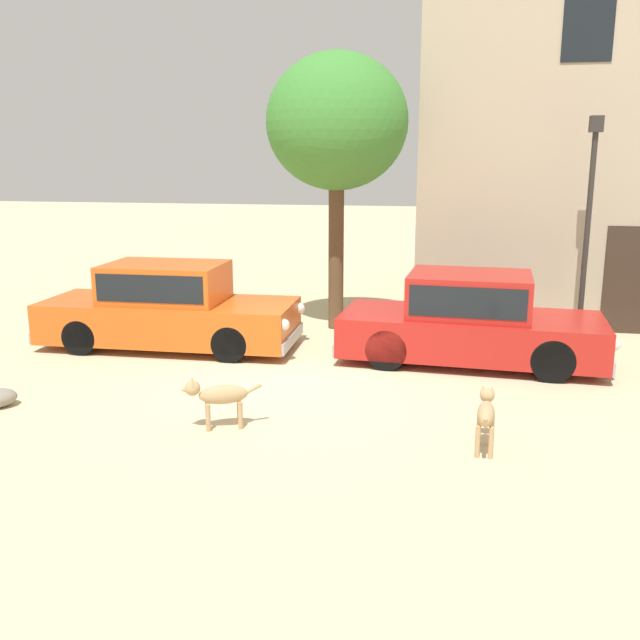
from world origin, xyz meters
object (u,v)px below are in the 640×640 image
stray_dog_spotted (218,395)px  acacia_tree_left (337,124)px  parked_sedan_nearest (168,307)px  stray_dog_tan (486,413)px  street_lamp (590,202)px  parked_sedan_second (470,319)px

stray_dog_spotted → acacia_tree_left: acacia_tree_left is taller
parked_sedan_nearest → stray_dog_spotted: parked_sedan_nearest is taller
stray_dog_spotted → acacia_tree_left: bearing=-117.8°
stray_dog_tan → street_lamp: street_lamp is taller
acacia_tree_left → stray_dog_tan: bearing=-64.2°
street_lamp → parked_sedan_second: bearing=-140.6°
parked_sedan_nearest → stray_dog_spotted: size_ratio=4.74×
parked_sedan_nearest → stray_dog_tan: parked_sedan_nearest is taller
parked_sedan_nearest → stray_dog_spotted: bearing=-60.2°
stray_dog_tan → street_lamp: bearing=-16.0°
parked_sedan_second → stray_dog_spotted: bearing=-127.6°
parked_sedan_nearest → acacia_tree_left: (2.73, 2.02, 3.25)m
acacia_tree_left → street_lamp: bearing=-3.7°
stray_dog_tan → parked_sedan_nearest: bearing=59.9°
parked_sedan_nearest → stray_dog_tan: (5.47, -3.65, -0.30)m
parked_sedan_nearest → stray_dog_tan: 6.58m
street_lamp → stray_dog_spotted: bearing=-134.5°
stray_dog_spotted → street_lamp: size_ratio=0.24×
stray_dog_spotted → stray_dog_tan: 3.32m
parked_sedan_second → parked_sedan_nearest: bearing=-176.0°
stray_dog_spotted → stray_dog_tan: stray_dog_spotted is taller
parked_sedan_second → street_lamp: size_ratio=1.11×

